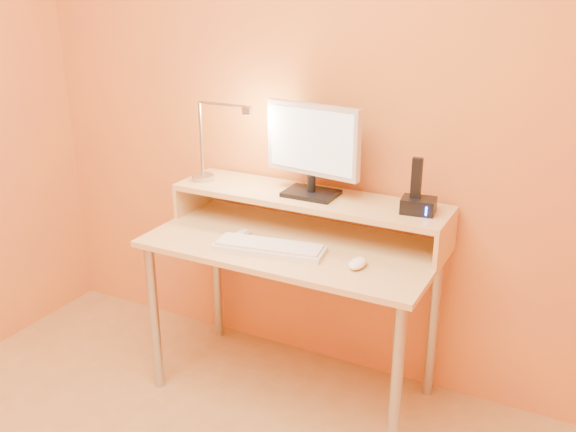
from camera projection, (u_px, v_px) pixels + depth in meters
The scene contains 25 objects.
wall_back at pixel (327, 101), 2.72m from camera, with size 3.00×0.04×2.50m, color orange.
desk_leg_fl at pixel (154, 318), 2.80m from camera, with size 0.04×0.04×0.69m, color #ACACB5.
desk_leg_fr at pixel (396, 387), 2.33m from camera, with size 0.04×0.04×0.69m, color #ACACB5.
desk_leg_bl at pixel (217, 274), 3.22m from camera, with size 0.04×0.04×0.69m, color #ACACB5.
desk_leg_br at pixel (433, 325), 2.75m from camera, with size 0.04×0.04×0.69m, color #ACACB5.
desk_lower at pixel (293, 245), 2.65m from camera, with size 1.20×0.60×0.03m, color tan.
shelf_riser_left at pixel (194, 195), 3.00m from camera, with size 0.02×0.30×0.14m, color tan.
shelf_riser_right at pixel (446, 240), 2.49m from camera, with size 0.02×0.30×0.14m, color tan.
desk_shelf at pixel (309, 198), 2.72m from camera, with size 1.20×0.30×0.03m, color tan.
monitor_foot at pixel (311, 193), 2.71m from camera, with size 0.22×0.16×0.02m, color black.
monitor_neck at pixel (311, 183), 2.69m from camera, with size 0.04×0.04×0.07m, color black.
monitor_panel at pixel (313, 140), 2.63m from camera, with size 0.43×0.04×0.29m, color silver.
monitor_back at pixel (315, 139), 2.65m from camera, with size 0.39×0.01×0.25m, color black.
monitor_screen at pixel (311, 141), 2.62m from camera, with size 0.39×0.00×0.26m, color white.
lamp_base at pixel (203, 178), 2.90m from camera, with size 0.10×0.10×0.03m, color #ACACB5.
lamp_post at pixel (201, 139), 2.84m from camera, with size 0.01×0.01×0.33m, color #ACACB5.
lamp_arm at pixel (223, 104), 2.73m from camera, with size 0.01×0.01×0.24m, color #ACACB5.
lamp_head at pixel (247, 110), 2.69m from camera, with size 0.04×0.04×0.03m, color #ACACB5.
lamp_bulb at pixel (247, 114), 2.69m from camera, with size 0.03×0.03×0.00m, color #FFEAC6.
phone_dock at pixel (418, 205), 2.50m from camera, with size 0.13×0.10×0.06m, color black.
phone_handset at pixel (417, 178), 2.47m from camera, with size 0.04×0.03×0.16m, color black.
phone_led at pixel (426, 211), 2.44m from camera, with size 0.01×0.00×0.04m, color blue.
keyboard at pixel (269, 248), 2.56m from camera, with size 0.44×0.14×0.02m, color silver.
mouse at pixel (358, 263), 2.41m from camera, with size 0.06×0.11×0.04m, color white.
remote_control at pixel (237, 238), 2.66m from camera, with size 0.04×0.16×0.02m, color silver.
Camera 1 is at (1.10, -1.00, 1.75)m, focal length 40.07 mm.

